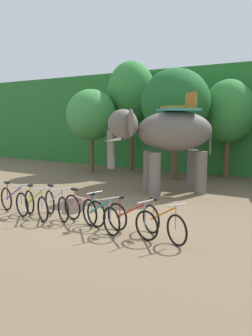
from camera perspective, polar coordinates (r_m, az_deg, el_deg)
ground_plane at (r=9.94m, az=-3.57°, el=-8.08°), size 80.00×80.00×0.00m
foliage_hedge at (r=21.01m, az=16.31°, el=7.60°), size 36.00×6.00×5.52m
tree_far_right at (r=18.14m, az=-5.80°, el=8.75°), size 2.60×2.60×4.36m
tree_left at (r=19.04m, az=0.90°, el=12.64°), size 2.55×2.55×5.93m
tree_far_left at (r=15.99m, az=8.24°, el=10.62°), size 3.13×3.13×5.09m
tree_center_right at (r=17.10m, az=16.68°, el=8.93°), size 2.47×2.47×4.67m
elephant at (r=12.90m, az=6.77°, el=5.46°), size 3.73×3.62×3.78m
bike_purple at (r=10.70m, az=-18.14°, el=-5.17°), size 1.67×0.61×0.92m
bike_yellow at (r=10.05m, az=-14.77°, el=-5.87°), size 1.60×0.77×0.92m
bike_white at (r=9.89m, az=-11.54°, el=-5.99°), size 1.56×0.83×0.92m
bike_pink at (r=9.27m, az=-7.05°, el=-6.82°), size 1.68×0.57×0.92m
bike_teal at (r=8.63m, az=-4.35°, el=-7.88°), size 1.60×0.76×0.92m
bike_red at (r=8.26m, az=0.86°, el=-8.58°), size 1.66×0.62×0.92m
bike_orange at (r=8.05m, az=6.19°, el=-9.07°), size 1.52×0.89×0.92m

